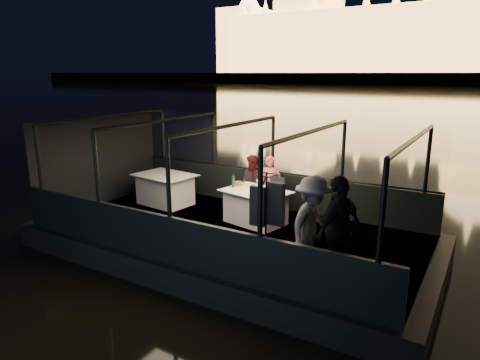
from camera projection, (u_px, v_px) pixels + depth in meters
The scene contains 27 objects.
river_water at pixel (470, 95), 76.05m from camera, with size 500.00×500.00×0.00m, color black.
boat_hull at pixel (231, 251), 9.52m from camera, with size 8.60×4.40×1.00m, color black.
boat_deck at pixel (231, 231), 9.40m from camera, with size 8.00×4.00×0.04m, color black.
gunwale_port at pixel (272, 190), 10.95m from camera, with size 8.00×0.08×0.90m, color black.
gunwale_starboard at pixel (171, 241), 7.62m from camera, with size 8.00×0.08×0.90m, color black.
cabin_glass_port at pixel (273, 145), 10.67m from camera, with size 8.00×0.02×1.40m, color #99B2B2, non-canonical shape.
cabin_glass_starboard at pixel (168, 178), 7.34m from camera, with size 8.00×0.02×1.40m, color #99B2B2, non-canonical shape.
cabin_roof_glass at pixel (230, 125), 8.83m from camera, with size 8.00×4.00×0.02m, color #99B2B2, non-canonical shape.
end_wall_fore at pixel (100, 160), 11.11m from camera, with size 0.02×4.00×2.30m, color black, non-canonical shape.
end_wall_aft at pixel (433, 209), 7.12m from camera, with size 0.02×4.00×2.30m, color black, non-canonical shape.
canopy_ribs at pixel (230, 179), 9.11m from camera, with size 8.00×4.00×2.30m, color black, non-canonical shape.
dining_table_central at pixel (256, 207), 9.76m from camera, with size 1.45×1.05×0.77m, color white.
dining_table_aft at pixel (165, 190), 11.18m from camera, with size 1.50×1.09×0.80m, color silver.
chair_port_left at pixel (250, 194), 10.55m from camera, with size 0.46×0.46×0.98m, color black.
chair_port_right at pixel (273, 199), 10.14m from camera, with size 0.44×0.44×0.95m, color black.
coat_stand at pixel (266, 222), 7.27m from camera, with size 0.49×0.39×1.77m, color black, non-canonical shape.
person_woman_coral at pixel (270, 183), 10.42m from camera, with size 0.51×0.34×1.41m, color #F15767.
person_man_maroon at pixel (253, 181), 10.64m from camera, with size 0.67×0.52×1.39m, color #451313.
passenger_stripe at pixel (312, 226), 7.21m from camera, with size 1.11×0.63×1.72m, color white.
passenger_dark at pixel (338, 234), 6.85m from camera, with size 1.07×0.45×1.82m, color black.
wine_bottle at pixel (233, 181), 9.93m from camera, with size 0.07×0.07×0.33m, color #14381F.
bread_basket at pixel (238, 184), 10.15m from camera, with size 0.21×0.21×0.08m, color olive.
amber_candle at pixel (256, 188), 9.75m from camera, with size 0.06×0.06×0.08m, color #F6903D.
plate_near at pixel (264, 192), 9.56m from camera, with size 0.27×0.27×0.02m, color white.
plate_far at pixel (241, 184), 10.24m from camera, with size 0.22×0.22×0.01m, color white.
wine_glass_white at pixel (233, 183), 9.94m from camera, with size 0.07×0.07×0.20m, color silver, non-canonical shape.
wine_glass_red at pixel (257, 184), 9.87m from camera, with size 0.07×0.07×0.20m, color white, non-canonical shape.
Camera 1 is at (4.73, -7.48, 3.85)m, focal length 32.00 mm.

